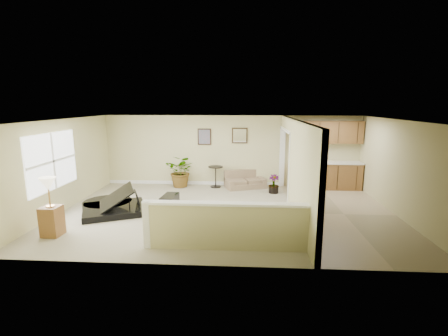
# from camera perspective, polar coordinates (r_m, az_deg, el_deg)

# --- Properties ---
(floor) EXTENTS (9.00, 9.00, 0.00)m
(floor) POSITION_cam_1_polar(r_m,az_deg,el_deg) (8.94, 0.44, -7.73)
(floor) COLOR tan
(floor) RESTS_ON ground
(back_wall) EXTENTS (9.00, 0.04, 2.50)m
(back_wall) POSITION_cam_1_polar(r_m,az_deg,el_deg) (11.57, 1.27, 3.03)
(back_wall) COLOR beige
(back_wall) RESTS_ON floor
(front_wall) EXTENTS (9.00, 0.04, 2.50)m
(front_wall) POSITION_cam_1_polar(r_m,az_deg,el_deg) (5.71, -1.19, -5.69)
(front_wall) COLOR beige
(front_wall) RESTS_ON floor
(left_wall) EXTENTS (0.04, 6.00, 2.50)m
(left_wall) POSITION_cam_1_polar(r_m,az_deg,el_deg) (9.93, -26.46, 0.45)
(left_wall) COLOR beige
(left_wall) RESTS_ON floor
(right_wall) EXTENTS (0.04, 6.00, 2.50)m
(right_wall) POSITION_cam_1_polar(r_m,az_deg,el_deg) (9.50, 28.67, -0.19)
(right_wall) COLOR beige
(right_wall) RESTS_ON floor
(ceiling) EXTENTS (9.00, 6.00, 0.04)m
(ceiling) POSITION_cam_1_polar(r_m,az_deg,el_deg) (8.46, 0.47, 8.49)
(ceiling) COLOR white
(ceiling) RESTS_ON back_wall
(kitchen_vinyl) EXTENTS (2.70, 6.00, 0.01)m
(kitchen_vinyl) POSITION_cam_1_polar(r_m,az_deg,el_deg) (9.32, 20.34, -7.62)
(kitchen_vinyl) COLOR tan
(kitchen_vinyl) RESTS_ON floor
(interior_partition) EXTENTS (0.18, 5.99, 2.50)m
(interior_partition) POSITION_cam_1_polar(r_m,az_deg,el_deg) (8.96, 12.12, 0.13)
(interior_partition) COLOR beige
(interior_partition) RESTS_ON floor
(pony_half_wall) EXTENTS (3.42, 0.22, 1.00)m
(pony_half_wall) POSITION_cam_1_polar(r_m,az_deg,el_deg) (6.60, 0.01, -10.00)
(pony_half_wall) COLOR beige
(pony_half_wall) RESTS_ON floor
(left_window) EXTENTS (0.05, 2.15, 1.45)m
(left_window) POSITION_cam_1_polar(r_m,az_deg,el_deg) (9.46, -27.97, 1.07)
(left_window) COLOR white
(left_window) RESTS_ON left_wall
(wall_art_left) EXTENTS (0.48, 0.04, 0.58)m
(wall_art_left) POSITION_cam_1_polar(r_m,az_deg,el_deg) (11.55, -3.46, 5.51)
(wall_art_left) COLOR #322212
(wall_art_left) RESTS_ON back_wall
(wall_mirror) EXTENTS (0.55, 0.04, 0.55)m
(wall_mirror) POSITION_cam_1_polar(r_m,az_deg,el_deg) (11.46, 2.78, 5.72)
(wall_mirror) COLOR #322212
(wall_mirror) RESTS_ON back_wall
(kitchen_cabinets) EXTENTS (2.36, 0.65, 2.33)m
(kitchen_cabinets) POSITION_cam_1_polar(r_m,az_deg,el_deg) (11.68, 17.04, 0.73)
(kitchen_cabinets) COLOR brown
(kitchen_cabinets) RESTS_ON floor
(piano) EXTENTS (2.29, 2.24, 1.51)m
(piano) POSITION_cam_1_polar(r_m,az_deg,el_deg) (9.36, -18.78, -3.43)
(piano) COLOR black
(piano) RESTS_ON floor
(piano_bench) EXTENTS (0.42, 0.73, 0.47)m
(piano_bench) POSITION_cam_1_polar(r_m,az_deg,el_deg) (9.01, -9.52, -6.18)
(piano_bench) COLOR black
(piano_bench) RESTS_ON floor
(loveseat) EXTENTS (1.59, 1.18, 0.77)m
(loveseat) POSITION_cam_1_polar(r_m,az_deg,el_deg) (11.44, 3.74, -1.96)
(loveseat) COLOR #947C5E
(loveseat) RESTS_ON floor
(accent_table) EXTENTS (0.52, 0.52, 0.75)m
(accent_table) POSITION_cam_1_polar(r_m,az_deg,el_deg) (11.40, -1.49, -1.04)
(accent_table) COLOR black
(accent_table) RESTS_ON floor
(palm_plant) EXTENTS (1.20, 1.10, 1.14)m
(palm_plant) POSITION_cam_1_polar(r_m,az_deg,el_deg) (11.52, -7.49, -0.59)
(palm_plant) COLOR black
(palm_plant) RESTS_ON floor
(small_plant) EXTENTS (0.39, 0.39, 0.62)m
(small_plant) POSITION_cam_1_polar(r_m,az_deg,el_deg) (10.82, 8.73, -3.01)
(small_plant) COLOR black
(small_plant) RESTS_ON floor
(lamp_stand) EXTENTS (0.41, 0.41, 1.34)m
(lamp_stand) POSITION_cam_1_polar(r_m,az_deg,el_deg) (8.21, -28.15, -6.72)
(lamp_stand) COLOR brown
(lamp_stand) RESTS_ON floor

